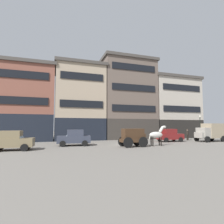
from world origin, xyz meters
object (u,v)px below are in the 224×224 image
sedan_dark (12,141)px  sedan_light (170,135)px  cargo_wagon (133,136)px  fire_hydrant_curbside (71,139)px  sedan_parked_curb (74,138)px  streetlamp_curbside (200,124)px  draft_horse (157,135)px  delivery_truck_near (210,132)px  pedestrian_officer (187,134)px

sedan_dark → sedan_light: (19.71, 3.46, 0.00)m
cargo_wagon → fire_hydrant_curbside: 9.51m
sedan_parked_curb → streetlamp_curbside: 23.50m
cargo_wagon → sedan_dark: size_ratio=0.78×
cargo_wagon → streetlamp_curbside: 18.71m
cargo_wagon → fire_hydrant_curbside: size_ratio=3.56×
sedan_parked_curb → streetlamp_curbside: streetlamp_curbside is taller
draft_horse → delivery_truck_near: bearing=13.7°
sedan_dark → sedan_parked_curb: bearing=20.8°
sedan_parked_curb → cargo_wagon: bearing=-26.7°
sedan_light → fire_hydrant_curbside: bearing=167.2°
delivery_truck_near → pedestrian_officer: 3.33m
sedan_dark → streetlamp_curbside: size_ratio=0.92×
delivery_truck_near → sedan_parked_curb: delivery_truck_near is taller
delivery_truck_near → sedan_parked_curb: size_ratio=1.15×
cargo_wagon → sedan_light: (7.74, 4.24, -0.23)m
cargo_wagon → sedan_parked_curb: bearing=153.3°
cargo_wagon → sedan_light: size_ratio=0.79×
pedestrian_officer → fire_hydrant_curbside: pedestrian_officer is taller
fire_hydrant_curbside → streetlamp_curbside: bearing=1.4°
sedan_parked_curb → fire_hydrant_curbside: 4.34m
cargo_wagon → delivery_truck_near: 13.78m
cargo_wagon → sedan_parked_curb: 6.76m
draft_horse → sedan_parked_curb: 9.48m
pedestrian_officer → fire_hydrant_curbside: size_ratio=2.16×
pedestrian_officer → streetlamp_curbside: size_ratio=0.44×
cargo_wagon → sedan_dark: 12.00m
streetlamp_curbside → fire_hydrant_curbside: (-22.88, -0.56, -2.24)m
sedan_dark → sedan_parked_curb: size_ratio=0.99×
draft_horse → fire_hydrant_curbside: size_ratio=2.83×
draft_horse → sedan_dark: bearing=177.0°
delivery_truck_near → sedan_light: (-5.79, 1.65, -0.51)m
sedan_parked_curb → fire_hydrant_curbside: (0.04, 4.31, -0.49)m
sedan_light → fire_hydrant_curbside: 14.09m
delivery_truck_near → sedan_parked_curb: bearing=178.7°
draft_horse → fire_hydrant_curbside: draft_horse is taller
draft_horse → streetlamp_curbside: 16.09m
sedan_light → pedestrian_officer: bearing=16.5°
cargo_wagon → streetlamp_curbside: (16.89, 7.91, 1.52)m
draft_horse → fire_hydrant_curbside: (-8.94, 7.35, -0.84)m
streetlamp_curbside → fire_hydrant_curbside: streetlamp_curbside is taller
sedan_dark → sedan_light: 20.01m
pedestrian_officer → delivery_truck_near: bearing=-61.1°
sedan_parked_curb → pedestrian_officer: 18.13m
streetlamp_curbside → sedan_light: bearing=-158.1°
sedan_light → sedan_dark: bearing=-170.1°
sedan_light → pedestrian_officer: (4.20, 1.24, 0.07)m
cargo_wagon → pedestrian_officer: 13.14m
cargo_wagon → sedan_parked_curb: size_ratio=0.77×
delivery_truck_near → fire_hydrant_curbside: (-19.53, 4.77, -1.00)m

